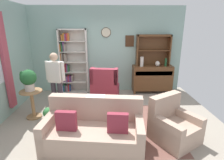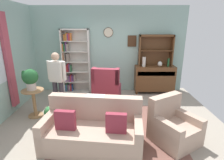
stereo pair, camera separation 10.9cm
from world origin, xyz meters
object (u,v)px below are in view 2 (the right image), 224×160
bottle_wine (168,62)px  couch_floral (92,130)px  person_reading (56,78)px  vase_round (159,64)px  armchair_floral (172,127)px  vase_tall (143,62)px  potted_plant_small (49,112)px  plant_stand (33,100)px  book_stack (92,103)px  sideboard_hutch (155,46)px  coffee_table (93,107)px  bookshelf (73,62)px  potted_plant_large (29,78)px  sideboard (154,78)px  wingback_chair (106,89)px

bottle_wine → couch_floral: size_ratio=0.14×
couch_floral → person_reading: person_reading is taller
vase_round → armchair_floral: bearing=-97.8°
vase_tall → potted_plant_small: 3.22m
potted_plant_small → person_reading: (0.10, 0.51, 0.71)m
couch_floral → vase_tall: bearing=63.0°
person_reading → bottle_wine: bearing=21.3°
person_reading → armchair_floral: bearing=-27.1°
vase_tall → plant_stand: 3.41m
armchair_floral → book_stack: armchair_floral is taller
potted_plant_small → book_stack: (1.07, -0.09, 0.27)m
book_stack → sideboard_hutch: bearing=47.8°
potted_plant_small → book_stack: bearing=-4.6°
book_stack → potted_plant_small: bearing=175.4°
vase_round → coffee_table: (-1.99, -1.82, -0.65)m
bottle_wine → vase_round: bearing=175.1°
couch_floral → bookshelf: bearing=107.4°
coffee_table → book_stack: book_stack is taller
person_reading → coffee_table: size_ratio=1.95×
potted_plant_large → armchair_floral: bearing=-18.0°
bookshelf → armchair_floral: 3.76m
vase_round → armchair_floral: vase_round is taller
sideboard → vase_tall: bearing=-168.4°
sideboard_hutch → vase_tall: (-0.39, -0.19, -0.48)m
vase_tall → plant_stand: size_ratio=0.45×
bookshelf → coffee_table: (0.82, -1.97, -0.69)m
bookshelf → couch_floral: size_ratio=1.11×
sideboard_hutch → armchair_floral: 3.06m
potted_plant_small → potted_plant_large: bearing=155.4°
plant_stand → book_stack: (1.49, -0.28, 0.04)m
armchair_floral → couch_floral: bearing=-175.1°
vase_tall → bottle_wine: size_ratio=1.16×
vase_round → sideboard: bearing=152.8°
vase_round → potted_plant_small: 3.63m
bottle_wine → plant_stand: (-3.74, -1.57, -0.62)m
potted_plant_large → potted_plant_small: bearing=-24.6°
wingback_chair → vase_tall: bearing=27.8°
sideboard_hutch → plant_stand: sideboard_hutch is taller
couch_floral → potted_plant_large: potted_plant_large is taller
potted_plant_large → vase_tall: bearing=27.8°
vase_tall → book_stack: size_ratio=1.35×
sideboard_hutch → book_stack: bearing=-132.2°
vase_tall → sideboard: bearing=11.6°
plant_stand → coffee_table: size_ratio=0.88×
bottle_wine → couch_floral: bottle_wine is taller
vase_tall → person_reading: bearing=-152.6°
wingback_chair → vase_round: bearing=20.6°
sideboard_hutch → plant_stand: bearing=-152.1°
bookshelf → sideboard_hutch: 2.73m
sideboard → vase_round: vase_round is taller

